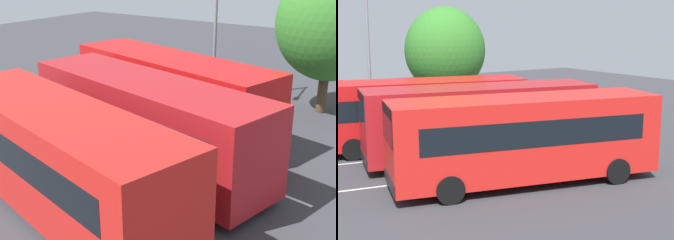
% 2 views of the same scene
% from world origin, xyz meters
% --- Properties ---
extents(ground_plane, '(65.74, 65.74, 0.00)m').
position_xyz_m(ground_plane, '(0.00, 0.00, 0.00)').
color(ground_plane, '#38383D').
extents(bus_far_left, '(9.98, 4.68, 3.15)m').
position_xyz_m(bus_far_left, '(0.52, -3.42, 1.73)').
color(bus_far_left, red).
rests_on(bus_far_left, ground).
extents(bus_center_left, '(9.98, 4.53, 3.15)m').
position_xyz_m(bus_center_left, '(-0.74, -0.02, 1.73)').
color(bus_center_left, '#AD191E').
rests_on(bus_center_left, ground).
extents(bus_center_right, '(9.98, 4.71, 3.15)m').
position_xyz_m(bus_center_right, '(-0.42, 3.60, 1.73)').
color(bus_center_right, red).
rests_on(bus_center_right, ground).
extents(street_lamp, '(0.54, 2.64, 8.17)m').
position_xyz_m(street_lamp, '(1.12, -7.92, 4.70)').
color(street_lamp, gray).
rests_on(street_lamp, ground).
extents(depot_tree, '(4.86, 4.37, 6.66)m').
position_xyz_m(depot_tree, '(-3.93, -9.41, 4.10)').
color(depot_tree, '#4C3823').
rests_on(depot_tree, ground).
extents(lane_stripe_outer_left, '(12.87, 2.35, 0.01)m').
position_xyz_m(lane_stripe_outer_left, '(0.00, -1.81, 0.00)').
color(lane_stripe_outer_left, silver).
rests_on(lane_stripe_outer_left, ground).
extents(lane_stripe_inner_left, '(12.87, 2.35, 0.01)m').
position_xyz_m(lane_stripe_inner_left, '(0.00, 1.81, 0.00)').
color(lane_stripe_inner_left, silver).
rests_on(lane_stripe_inner_left, ground).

